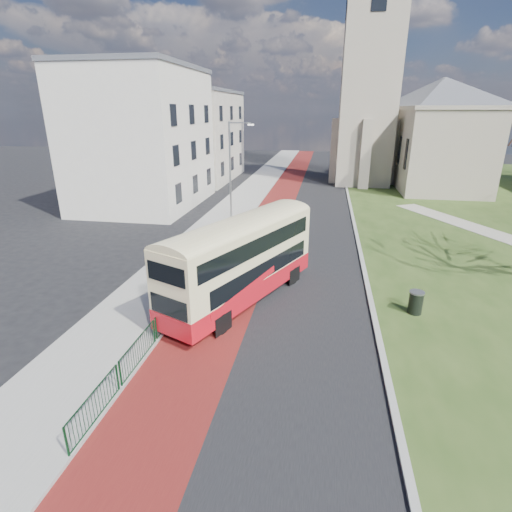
# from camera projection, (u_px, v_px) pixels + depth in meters

# --- Properties ---
(ground) EXTENTS (160.00, 160.00, 0.00)m
(ground) POSITION_uv_depth(u_px,v_px,m) (237.00, 324.00, 17.88)
(ground) COLOR black
(ground) RESTS_ON ground
(road_carriageway) EXTENTS (9.00, 120.00, 0.01)m
(road_carriageway) POSITION_uv_depth(u_px,v_px,m) (301.00, 215.00, 36.13)
(road_carriageway) COLOR black
(road_carriageway) RESTS_ON ground
(bus_lane) EXTENTS (3.40, 120.00, 0.01)m
(bus_lane) POSITION_uv_depth(u_px,v_px,m) (271.00, 214.00, 36.56)
(bus_lane) COLOR #591414
(bus_lane) RESTS_ON ground
(pavement_west) EXTENTS (4.00, 120.00, 0.12)m
(pavement_west) POSITION_uv_depth(u_px,v_px,m) (231.00, 212.00, 37.15)
(pavement_west) COLOR gray
(pavement_west) RESTS_ON ground
(kerb_west) EXTENTS (0.25, 120.00, 0.13)m
(kerb_west) POSITION_uv_depth(u_px,v_px,m) (252.00, 213.00, 36.83)
(kerb_west) COLOR #999993
(kerb_west) RESTS_ON ground
(kerb_east) EXTENTS (0.25, 80.00, 0.13)m
(kerb_east) POSITION_uv_depth(u_px,v_px,m) (352.00, 212.00, 37.22)
(kerb_east) COLOR #999993
(kerb_east) RESTS_ON ground
(pedestrian_railing) EXTENTS (0.07, 24.00, 1.12)m
(pedestrian_railing) POSITION_uv_depth(u_px,v_px,m) (200.00, 274.00, 21.86)
(pedestrian_railing) COLOR #0C3518
(pedestrian_railing) RESTS_ON ground
(gothic_church) EXTENTS (16.38, 18.00, 40.00)m
(gothic_church) POSITION_uv_depth(u_px,v_px,m) (411.00, 72.00, 46.46)
(gothic_church) COLOR gray
(gothic_church) RESTS_ON ground
(street_block_near) EXTENTS (10.30, 14.30, 13.00)m
(street_block_near) POSITION_uv_depth(u_px,v_px,m) (143.00, 137.00, 38.22)
(street_block_near) COLOR silver
(street_block_near) RESTS_ON ground
(street_block_far) EXTENTS (10.30, 16.30, 11.50)m
(street_block_far) POSITION_uv_depth(u_px,v_px,m) (195.00, 136.00, 53.27)
(street_block_far) COLOR #B8AD9C
(street_block_far) RESTS_ON ground
(streetlamp) EXTENTS (2.13, 0.18, 8.00)m
(streetlamp) POSITION_uv_depth(u_px,v_px,m) (232.00, 165.00, 33.63)
(streetlamp) COLOR gray
(streetlamp) RESTS_ON pavement_west
(bus) EXTENTS (6.06, 9.91, 4.11)m
(bus) POSITION_uv_depth(u_px,v_px,m) (242.00, 257.00, 19.18)
(bus) COLOR #B7101B
(bus) RESTS_ON ground
(litter_bin) EXTENTS (0.83, 0.83, 1.10)m
(litter_bin) POSITION_uv_depth(u_px,v_px,m) (416.00, 302.00, 18.56)
(litter_bin) COLOR black
(litter_bin) RESTS_ON grass_green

